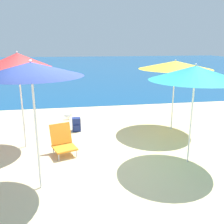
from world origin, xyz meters
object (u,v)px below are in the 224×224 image
beach_umbrella_teal (195,73)px  beach_chair_orange (63,141)px  beach_umbrella_navy (31,69)px  backpack_navy (76,125)px  seagull (68,116)px  beach_umbrella_red (18,60)px  beach_umbrella_yellow (175,65)px

beach_umbrella_teal → beach_chair_orange: (-2.70, 0.91, -1.63)m
beach_umbrella_navy → backpack_navy: beach_umbrella_navy is taller
seagull → beach_chair_orange: bearing=-92.8°
beach_umbrella_red → beach_umbrella_teal: bearing=-22.2°
beach_umbrella_navy → beach_umbrella_red: bearing=105.6°
beach_umbrella_yellow → seagull: 3.87m
beach_umbrella_yellow → seagull: beach_umbrella_yellow is taller
beach_umbrella_red → seagull: bearing=63.7°
backpack_navy → seagull: 1.23m
beach_umbrella_yellow → beach_umbrella_teal: (-0.49, -2.08, 0.02)m
beach_umbrella_teal → beach_umbrella_navy: beach_umbrella_navy is taller
beach_chair_orange → beach_umbrella_red: bearing=130.2°
beach_umbrella_teal → seagull: beach_umbrella_teal is taller
beach_umbrella_red → seagull: beach_umbrella_red is taller
beach_umbrella_yellow → backpack_navy: (-2.82, 0.35, -1.73)m
beach_umbrella_navy → backpack_navy: size_ratio=5.67×
beach_umbrella_yellow → seagull: (-3.07, 1.55, -1.78)m
beach_umbrella_teal → seagull: 4.80m
beach_umbrella_red → backpack_navy: beach_umbrella_red is taller
beach_chair_orange → seagull: 2.73m
beach_umbrella_yellow → beach_umbrella_teal: size_ratio=0.98×
beach_umbrella_red → beach_chair_orange: size_ratio=3.24×
beach_umbrella_yellow → beach_umbrella_teal: beach_umbrella_teal is taller
beach_umbrella_red → backpack_navy: 2.53m
beach_umbrella_yellow → backpack_navy: beach_umbrella_yellow is taller
beach_umbrella_yellow → beach_chair_orange: beach_umbrella_yellow is taller
beach_umbrella_red → beach_umbrella_teal: beach_umbrella_red is taller
beach_umbrella_navy → beach_chair_orange: 2.32m
beach_umbrella_yellow → beach_chair_orange: size_ratio=2.87×
seagull → beach_umbrella_teal: bearing=-54.7°
beach_chair_orange → seagull: size_ratio=2.69×
beach_umbrella_yellow → beach_umbrella_navy: (-3.58, -2.58, 0.20)m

